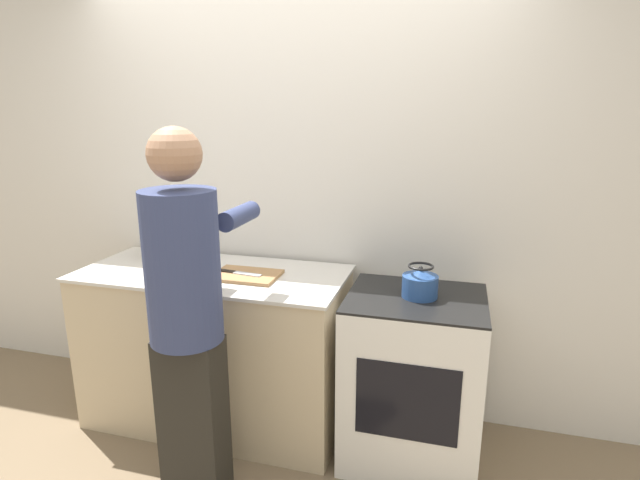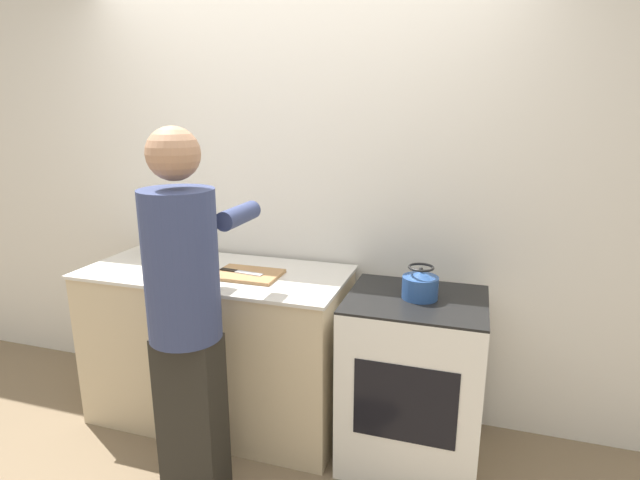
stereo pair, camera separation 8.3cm
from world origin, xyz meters
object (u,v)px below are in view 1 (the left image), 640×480
person (187,307)px  knife (238,273)px  canister_jar (157,242)px  kettle (420,284)px  bowl_prep (193,256)px  oven (412,378)px  cutting_board (246,275)px

person → knife: size_ratio=6.61×
person → canister_jar: (-0.62, 0.73, 0.06)m
person → kettle: bearing=29.3°
kettle → bowl_prep: size_ratio=1.20×
canister_jar → oven: bearing=-7.3°
cutting_board → canister_jar: canister_jar is taller
person → knife: 0.53m
kettle → canister_jar: canister_jar is taller
cutting_board → bowl_prep: 0.46m
cutting_board → canister_jar: size_ratio=1.90×
person → cutting_board: bearing=85.2°
canister_jar → bowl_prep: bearing=-4.9°
cutting_board → kettle: (0.92, 0.01, 0.04)m
oven → person: person is taller
cutting_board → bowl_prep: bowl_prep is taller
person → knife: person is taller
kettle → canister_jar: size_ratio=0.95×
knife → bowl_prep: 0.42m
cutting_board → canister_jar: (-0.67, 0.20, 0.08)m
person → kettle: person is taller
person → canister_jar: person is taller
oven → canister_jar: bearing=172.7°
oven → cutting_board: bearing=179.9°
oven → bowl_prep: 1.42m
person → canister_jar: bearing=130.4°
oven → canister_jar: canister_jar is taller
oven → kettle: 0.51m
oven → kettle: bearing=24.0°
oven → knife: (-0.95, -0.00, 0.49)m
person → canister_jar: 0.97m
canister_jar → kettle: bearing=-7.0°
canister_jar → knife: bearing=-18.1°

